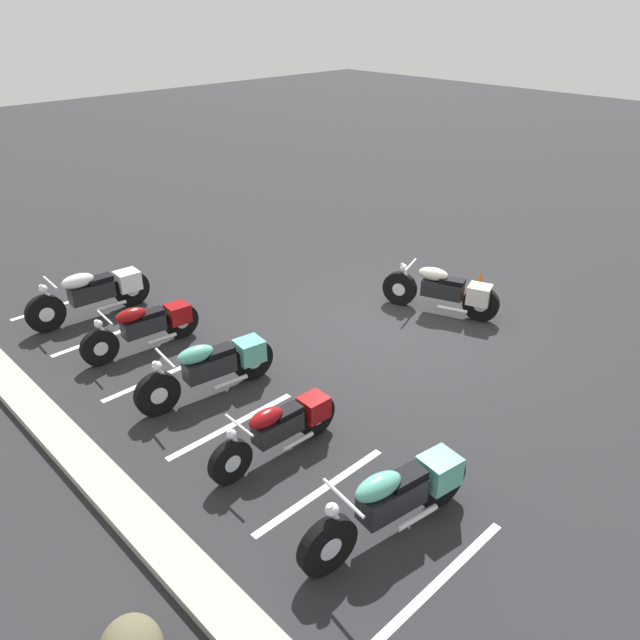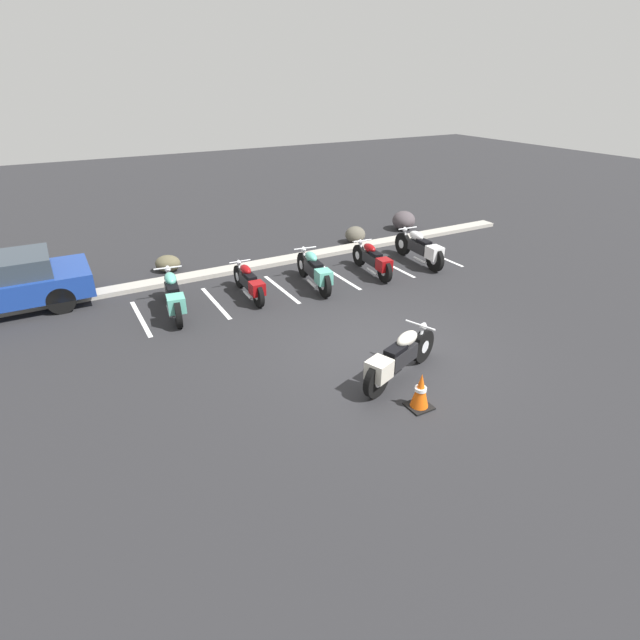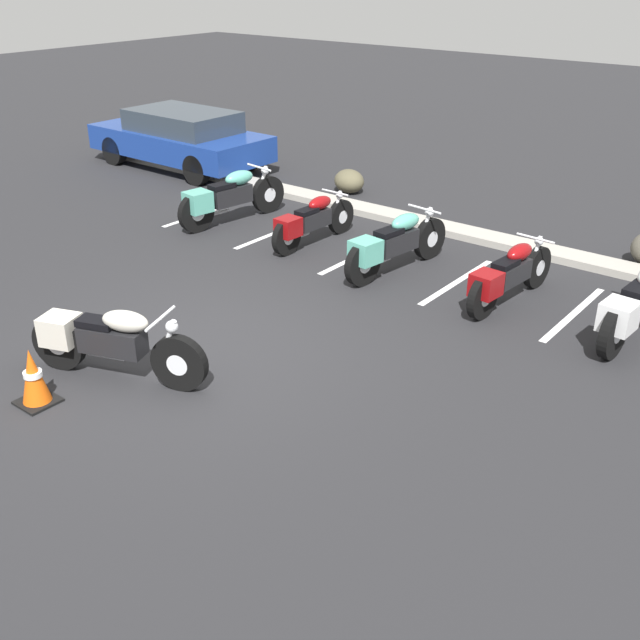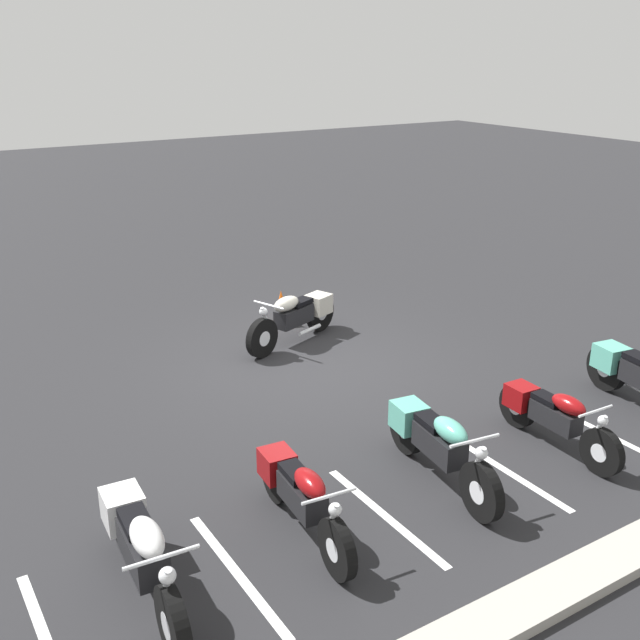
% 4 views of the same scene
% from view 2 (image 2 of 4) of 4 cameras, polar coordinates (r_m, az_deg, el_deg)
% --- Properties ---
extents(ground, '(60.00, 60.00, 0.00)m').
position_cam_2_polar(ground, '(10.19, 6.91, -3.55)').
color(ground, '#262628').
extents(motorcycle_cream_featured, '(2.11, 0.99, 0.87)m').
position_cam_2_polar(motorcycle_cream_featured, '(9.08, 8.92, -4.30)').
color(motorcycle_cream_featured, black).
rests_on(motorcycle_cream_featured, ground).
extents(parked_bike_0, '(0.74, 2.31, 0.91)m').
position_cam_2_polar(parked_bike_0, '(11.94, -16.42, 2.76)').
color(parked_bike_0, black).
rests_on(parked_bike_0, ground).
extents(parked_bike_1, '(0.56, 1.98, 0.78)m').
position_cam_2_polar(parked_bike_1, '(12.48, -8.09, 4.28)').
color(parked_bike_1, black).
rests_on(parked_bike_1, ground).
extents(parked_bike_2, '(0.69, 2.22, 0.87)m').
position_cam_2_polar(parked_bike_2, '(12.98, -0.61, 5.67)').
color(parked_bike_2, black).
rests_on(parked_bike_2, ground).
extents(parked_bike_3, '(0.58, 2.06, 0.81)m').
position_cam_2_polar(parked_bike_3, '(13.94, 6.12, 6.85)').
color(parked_bike_3, black).
rests_on(parked_bike_3, ground).
extents(parked_bike_4, '(0.65, 2.30, 0.90)m').
position_cam_2_polar(parked_bike_4, '(14.99, 11.46, 8.06)').
color(parked_bike_4, black).
rests_on(parked_bike_4, ground).
extents(concrete_curb, '(18.00, 0.50, 0.12)m').
position_cam_2_polar(concrete_curb, '(14.77, -6.25, 6.45)').
color(concrete_curb, '#A8A399').
rests_on(concrete_curb, ground).
extents(landscape_rock_0, '(1.09, 1.10, 0.63)m').
position_cam_2_polar(landscape_rock_0, '(14.93, -29.99, 4.23)').
color(landscape_rock_0, '#4D3F30').
rests_on(landscape_rock_0, ground).
extents(landscape_rock_1, '(0.72, 0.69, 0.55)m').
position_cam_2_polar(landscape_rock_1, '(16.74, 4.04, 9.70)').
color(landscape_rock_1, '#585448').
rests_on(landscape_rock_1, ground).
extents(landscape_rock_2, '(1.21, 1.21, 0.66)m').
position_cam_2_polar(landscape_rock_2, '(18.45, 9.54, 11.15)').
color(landscape_rock_2, '#474044').
rests_on(landscape_rock_2, ground).
extents(landscape_rock_3, '(0.87, 0.81, 0.47)m').
position_cam_2_polar(landscape_rock_3, '(14.81, -17.00, 6.20)').
color(landscape_rock_3, brown).
rests_on(landscape_rock_3, ground).
extents(traffic_cone, '(0.40, 0.40, 0.65)m').
position_cam_2_polar(traffic_cone, '(8.52, 11.41, -8.03)').
color(traffic_cone, black).
rests_on(traffic_cone, ground).
extents(stall_line_0, '(0.10, 2.10, 0.00)m').
position_cam_2_polar(stall_line_0, '(12.16, -19.80, 0.18)').
color(stall_line_0, white).
rests_on(stall_line_0, ground).
extents(stall_line_1, '(0.10, 2.10, 0.00)m').
position_cam_2_polar(stall_line_1, '(12.50, -11.85, 1.94)').
color(stall_line_1, white).
rests_on(stall_line_1, ground).
extents(stall_line_2, '(0.10, 2.10, 0.00)m').
position_cam_2_polar(stall_line_2, '(13.07, -4.43, 3.54)').
color(stall_line_2, white).
rests_on(stall_line_2, ground).
extents(stall_line_3, '(0.10, 2.10, 0.00)m').
position_cam_2_polar(stall_line_3, '(13.85, 2.28, 4.94)').
color(stall_line_3, white).
rests_on(stall_line_3, ground).
extents(stall_line_4, '(0.10, 2.10, 0.00)m').
position_cam_2_polar(stall_line_4, '(14.80, 8.22, 6.12)').
color(stall_line_4, white).
rests_on(stall_line_4, ground).
extents(stall_line_5, '(0.10, 2.10, 0.00)m').
position_cam_2_polar(stall_line_5, '(15.90, 13.42, 7.10)').
color(stall_line_5, white).
rests_on(stall_line_5, ground).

